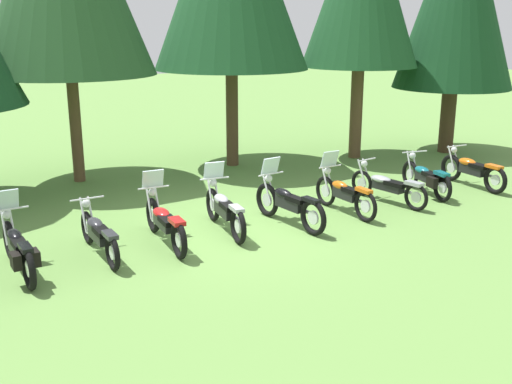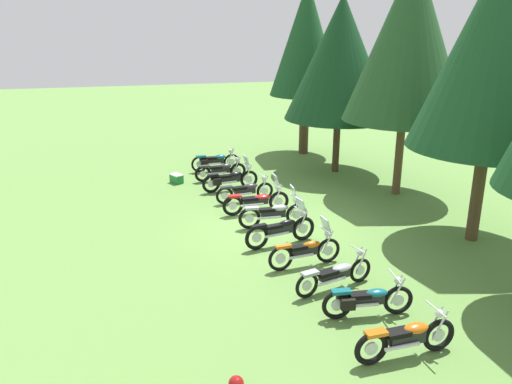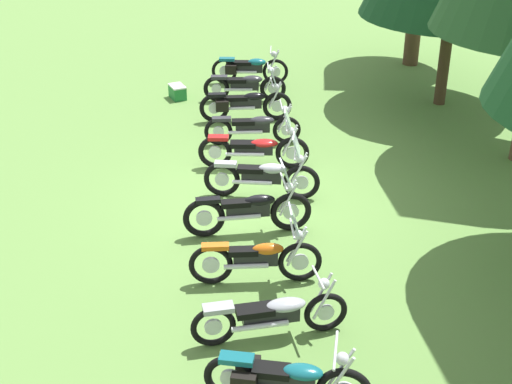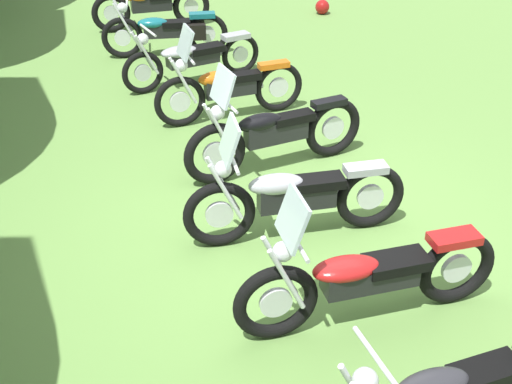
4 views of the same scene
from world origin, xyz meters
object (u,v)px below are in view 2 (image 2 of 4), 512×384
object	(u,v)px
motorcycle_9	(366,299)
picnic_cooler	(177,179)
pine_tree_1	(341,58)
motorcycle_4	(257,201)
motorcycle_7	(306,251)
motorcycle_8	(335,274)
motorcycle_0	(215,161)
motorcycle_3	(245,190)
motorcycle_5	(274,213)
pine_tree_0	(306,39)
motorcycle_6	(282,230)
motorcycle_1	(221,170)
dropped_helmet	(236,383)
motorcycle_2	(230,179)
pine_tree_2	(409,39)
motorcycle_10	(407,337)
pine_tree_3	(498,45)

from	to	relation	value
motorcycle_9	picnic_cooler	size ratio (longest dim) A/B	3.33
pine_tree_1	motorcycle_4	bearing A→B (deg)	-47.23
motorcycle_7	motorcycle_8	xyz separation A→B (m)	(1.41, 0.28, -0.04)
motorcycle_0	motorcycle_3	bearing A→B (deg)	-85.90
motorcycle_3	motorcycle_4	size ratio (longest dim) A/B	0.93
motorcycle_7	motorcycle_9	world-z (taller)	motorcycle_7
motorcycle_4	motorcycle_5	xyz separation A→B (m)	(1.36, 0.25, 0.01)
pine_tree_0	motorcycle_6	bearing A→B (deg)	-21.98
motorcycle_1	motorcycle_9	xyz separation A→B (m)	(11.29, 1.36, -0.00)
motorcycle_6	picnic_cooler	bearing A→B (deg)	97.36
motorcycle_8	dropped_helmet	world-z (taller)	motorcycle_8
motorcycle_2	dropped_helmet	xyz separation A→B (m)	(11.60, -2.15, -0.33)
motorcycle_3	motorcycle_9	size ratio (longest dim) A/B	1.04
motorcycle_3	motorcycle_2	bearing A→B (deg)	95.44
motorcycle_1	motorcycle_2	size ratio (longest dim) A/B	0.96
pine_tree_2	motorcycle_2	bearing A→B (deg)	-106.94
motorcycle_3	motorcycle_8	size ratio (longest dim) A/B	0.99
motorcycle_9	dropped_helmet	distance (m)	3.84
motorcycle_10	motorcycle_1	bearing A→B (deg)	93.05
motorcycle_2	pine_tree_3	distance (m)	10.58
pine_tree_1	motorcycle_9	bearing A→B (deg)	-18.67
motorcycle_4	motorcycle_3	bearing A→B (deg)	93.03
pine_tree_3	motorcycle_9	bearing A→B (deg)	-57.07
motorcycle_10	motorcycle_0	bearing A→B (deg)	92.45
motorcycle_8	motorcycle_9	size ratio (longest dim) A/B	1.05
motorcycle_6	motorcycle_7	world-z (taller)	motorcycle_6
pine_tree_3	dropped_helmet	bearing A→B (deg)	-59.26
motorcycle_1	picnic_cooler	distance (m)	1.89
motorcycle_3	motorcycle_5	size ratio (longest dim) A/B	0.97
motorcycle_4	dropped_helmet	world-z (taller)	motorcycle_4
motorcycle_2	pine_tree_2	bearing A→B (deg)	-25.23
motorcycle_4	picnic_cooler	size ratio (longest dim) A/B	3.71
motorcycle_9	pine_tree_2	bearing A→B (deg)	63.17
motorcycle_9	pine_tree_2	xyz separation A→B (m)	(-7.94, 5.00, 5.40)
pine_tree_0	pine_tree_3	size ratio (longest dim) A/B	0.94
motorcycle_2	pine_tree_0	xyz separation A→B (m)	(-5.09, 4.80, 5.09)
motorcycle_1	picnic_cooler	bearing A→B (deg)	173.32
motorcycle_8	motorcycle_5	bearing A→B (deg)	79.27
motorcycle_2	motorcycle_3	distance (m)	1.47
motorcycle_8	pine_tree_3	size ratio (longest dim) A/B	0.26
motorcycle_8	motorcycle_9	bearing A→B (deg)	-96.44
motorcycle_0	motorcycle_1	xyz separation A→B (m)	(1.45, 0.01, -0.03)
motorcycle_7	pine_tree_2	bearing A→B (deg)	36.09
motorcycle_1	pine_tree_2	bearing A→B (deg)	-31.64
motorcycle_3	motorcycle_6	bearing A→B (deg)	-94.05
motorcycle_4	motorcycle_8	world-z (taller)	motorcycle_4
motorcycle_0	pine_tree_3	xyz separation A→B (m)	(9.43, 6.49, 5.36)
pine_tree_2	pine_tree_3	distance (m)	4.63
motorcycle_3	motorcycle_10	world-z (taller)	motorcycle_10
motorcycle_3	motorcycle_7	xyz separation A→B (m)	(5.64, 0.44, 0.04)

